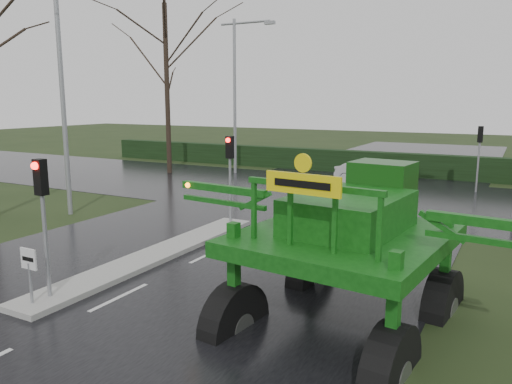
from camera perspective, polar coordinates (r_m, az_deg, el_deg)
The scene contains 14 objects.
ground at distance 13.19m, azimuth -15.33°, elevation -11.60°, with size 140.00×140.00×0.00m, color black.
road_main at distance 21.18m, azimuth 3.61°, elevation -2.84°, with size 14.00×80.00×0.02m, color black.
road_cross at distance 26.63m, azimuth 9.03°, elevation -0.19°, with size 80.00×12.00×0.02m, color black.
median_island at distance 16.08m, azimuth -11.33°, elevation -7.06°, with size 1.20×10.00×0.16m, color gray.
hedge_row at distance 34.10m, azimuth 13.55°, elevation 3.23°, with size 44.00×0.90×1.50m, color black.
keep_left_sign at distance 12.84m, azimuth -24.49°, elevation -7.79°, with size 0.50×0.07×1.35m.
traffic_signal_near at distance 12.76m, azimuth -23.26°, elevation -0.70°, with size 0.26×0.33×3.52m.
traffic_signal_mid at distance 19.14m, azimuth -3.01°, elevation 3.61°, with size 0.26×0.33×3.52m.
traffic_signal_far at distance 28.91m, azimuth 24.20°, elevation 5.03°, with size 0.26×0.33×3.52m.
street_light_left_near at distance 22.37m, azimuth -20.89°, elevation 12.67°, with size 3.85×0.30×10.00m.
street_light_left_far at distance 33.30m, azimuth -2.00°, elevation 12.39°, with size 3.85×0.30×10.00m.
tree_left_far at distance 34.13m, azimuth -10.22°, elevation 14.13°, with size 7.70×7.70×13.26m.
crop_sprayer at distance 10.68m, azimuth -1.84°, elevation -3.39°, with size 8.72×5.86×4.89m.
white_sedan at distance 29.37m, azimuth 12.71°, elevation 0.66°, with size 1.44×4.13×1.36m, color silver.
Camera 1 is at (8.59, -8.74, 4.87)m, focal length 35.00 mm.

